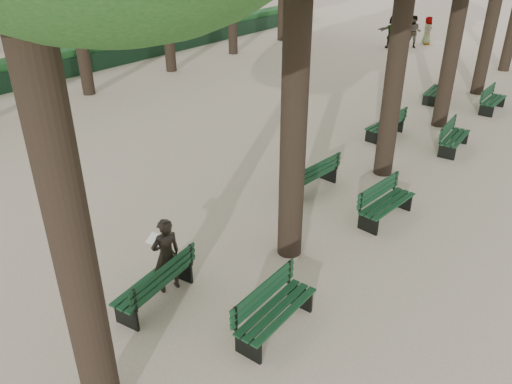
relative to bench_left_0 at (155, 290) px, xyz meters
The scene contains 15 objects.
ground 0.47m from the bench_left_0, 161.80° to the right, with size 120.00×120.00×0.00m, color beige.
bench_left_0 is the anchor object (origin of this frame).
bench_left_1 5.72m from the bench_left_0, 90.00° to the left, with size 0.78×1.86×0.92m.
bench_left_2 10.62m from the bench_left_0, 90.00° to the left, with size 0.79×1.86×0.92m.
bench_left_3 15.67m from the bench_left_0, 90.00° to the left, with size 0.69×1.83×0.92m.
bench_right_0 2.37m from the bench_left_0, 16.84° to the left, with size 0.59×1.81×0.92m.
bench_right_1 5.88m from the bench_left_0, 67.33° to the left, with size 0.80×1.86×0.92m.
bench_right_2 11.02m from the bench_left_0, 78.13° to the left, with size 0.64×1.82×0.92m.
bench_right_3 15.85m from the bench_left_0, 81.78° to the left, with size 0.63×1.82×0.92m.
man_with_map 0.67m from the bench_left_0, 100.12° to the left, with size 0.69×0.70×1.58m.
pedestrian_a 26.03m from the bench_left_0, 100.41° to the left, with size 0.90×0.37×1.84m, color #262628.
pedestrian_e 25.42m from the bench_left_0, 102.94° to the left, with size 1.75×0.38×1.89m, color #262628.
pedestrian_d 27.43m from the bench_left_0, 99.13° to the left, with size 0.81×0.33×1.66m, color #262628.
fence 18.83m from the bench_left_0, 144.70° to the left, with size 0.08×42.00×0.90m, color black.
hedge 19.41m from the bench_left_0, 145.90° to the left, with size 1.20×42.00×1.20m, color #194820.
Camera 1 is at (6.28, -4.76, 6.23)m, focal length 35.00 mm.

